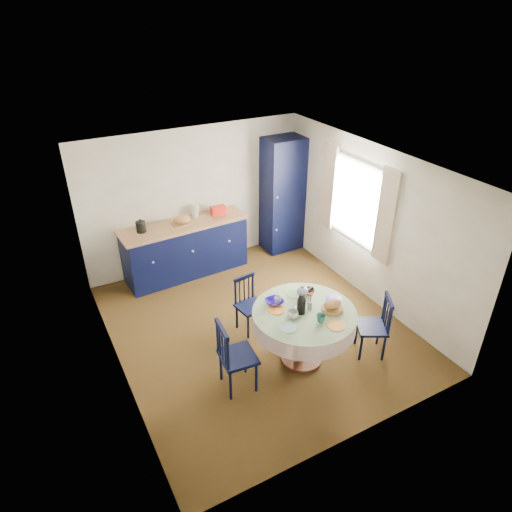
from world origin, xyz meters
The scene contains 17 objects.
floor centered at (0.00, 0.00, 0.00)m, with size 4.50×4.50×0.00m, color black.
ceiling centered at (0.00, 0.00, 2.50)m, with size 4.50×4.50×0.00m, color white.
wall_back centered at (0.00, 2.25, 1.25)m, with size 4.00×0.02×2.50m, color white.
wall_left centered at (-2.00, 0.00, 1.25)m, with size 0.02×4.50×2.50m, color white.
wall_right centered at (2.00, 0.00, 1.25)m, with size 0.02×4.50×2.50m, color white.
window centered at (1.95, 0.30, 1.52)m, with size 0.10×1.74×1.45m.
kitchen_counter centered at (-0.35, 1.96, 0.50)m, with size 2.22×0.79×1.22m.
pantry_cabinet centered at (1.66, 2.00, 1.09)m, with size 0.76×0.56×2.17m.
dining_table centered at (0.21, -0.92, 0.69)m, with size 1.35×1.35×1.10m.
chair_left centered at (-0.81, -0.93, 0.50)m, with size 0.46×0.48×1.00m.
chair_far centered at (-0.10, 0.03, 0.43)m, with size 0.43×0.41×0.85m.
chair_right centered at (1.15, -1.25, 0.46)m, with size 0.53×0.54×0.91m.
mug_a centered at (0.00, -0.97, 0.87)m, with size 0.13×0.13×0.11m, color silver.
mug_b centered at (0.26, -1.19, 0.87)m, with size 0.11×0.11×0.10m, color #246558.
mug_c centered at (0.48, -0.63, 0.86)m, with size 0.12×0.12×0.09m, color black.
mug_d centered at (0.00, -0.60, 0.86)m, with size 0.10×0.10×0.09m, color silver.
cobalt_bowl centered at (-0.05, -0.59, 0.84)m, with size 0.23×0.23×0.06m, color #12027D.
Camera 1 is at (-2.59, -4.77, 4.35)m, focal length 32.00 mm.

